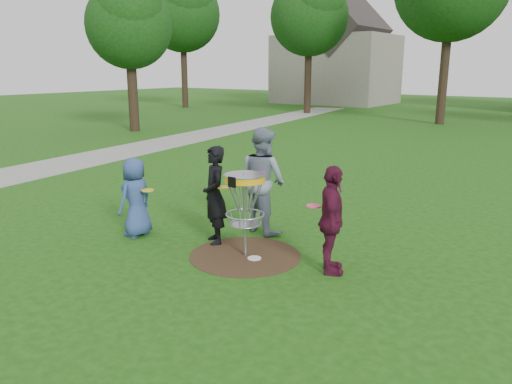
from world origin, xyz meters
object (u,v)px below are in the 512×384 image
Objects in this scene: player_black at (215,195)px; player_grey at (263,180)px; player_blue at (136,197)px; player_maroon at (331,220)px; disc_golf_basket at (245,195)px.

player_grey is (0.30, 1.00, 0.12)m from player_black.
player_maroon is at bearing 96.43° from player_blue.
disc_golf_basket is (-1.42, -0.19, 0.22)m from player_maroon.
player_black is at bearing 59.29° from player_maroon.
player_blue is 2.24m from disc_golf_basket.
player_maroon is at bearing 36.16° from player_black.
player_maroon reaches higher than player_blue.
player_black is 1.22× the size of disc_golf_basket.
player_grey is 1.20× the size of player_maroon.
player_blue is 1.03× the size of disc_golf_basket.
player_black is at bearing 87.52° from player_grey.
player_blue is 0.88× the size of player_maroon.
player_maroon reaches higher than disc_golf_basket.
player_grey reaches higher than player_blue.
player_blue is at bearing 56.45° from player_grey.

